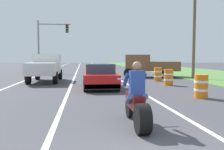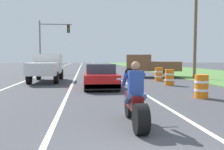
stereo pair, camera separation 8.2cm
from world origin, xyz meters
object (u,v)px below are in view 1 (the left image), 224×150
object	(u,v)px
traffic_light_mast_near	(48,39)
construction_barrel_mid	(169,77)
pickup_truck_right_shoulder_brown	(149,65)
construction_barrel_far	(158,74)
motorcycle_with_rider	(137,103)
pickup_truck_left_lane_white	(45,66)
sports_car_red	(100,77)
construction_barrel_nearest	(201,86)

from	to	relation	value
traffic_light_mast_near	construction_barrel_mid	xyz separation A→B (m)	(9.23, -14.51, -3.43)
pickup_truck_right_shoulder_brown	construction_barrel_far	world-z (taller)	pickup_truck_right_shoulder_brown
motorcycle_with_rider	pickup_truck_left_lane_white	bearing A→B (deg)	108.27
pickup_truck_left_lane_white	construction_barrel_mid	bearing A→B (deg)	-22.77
construction_barrel_mid	construction_barrel_far	bearing A→B (deg)	86.28
pickup_truck_right_shoulder_brown	construction_barrel_far	size ratio (longest dim) A/B	5.14
pickup_truck_left_lane_white	pickup_truck_right_shoulder_brown	xyz separation A→B (m)	(8.47, 3.13, 0.00)
sports_car_red	construction_barrel_mid	size ratio (longest dim) A/B	4.30
sports_car_red	construction_barrel_far	xyz separation A→B (m)	(4.53, 3.46, -0.13)
motorcycle_with_rider	traffic_light_mast_near	distance (m)	23.99
motorcycle_with_rider	construction_barrel_far	distance (m)	12.10
sports_car_red	construction_barrel_mid	xyz separation A→B (m)	(4.35, 0.76, -0.13)
motorcycle_with_rider	sports_car_red	bearing A→B (deg)	92.61
sports_car_red	pickup_truck_left_lane_white	distance (m)	5.47
pickup_truck_left_lane_white	construction_barrel_far	world-z (taller)	pickup_truck_left_lane_white
pickup_truck_left_lane_white	construction_barrel_nearest	world-z (taller)	pickup_truck_left_lane_white
pickup_truck_right_shoulder_brown	construction_barrel_mid	xyz separation A→B (m)	(-0.52, -6.47, -0.60)
sports_car_red	construction_barrel_nearest	size ratio (longest dim) A/B	4.30
pickup_truck_left_lane_white	pickup_truck_right_shoulder_brown	size ratio (longest dim) A/B	0.93
traffic_light_mast_near	construction_barrel_far	distance (m)	15.48
construction_barrel_nearest	construction_barrel_far	size ratio (longest dim) A/B	1.00
motorcycle_with_rider	pickup_truck_left_lane_white	size ratio (longest dim) A/B	0.46
traffic_light_mast_near	construction_barrel_far	bearing A→B (deg)	-51.45
construction_barrel_far	construction_barrel_mid	bearing A→B (deg)	-93.72
motorcycle_with_rider	construction_barrel_far	size ratio (longest dim) A/B	2.21
construction_barrel_far	traffic_light_mast_near	bearing A→B (deg)	128.55
sports_car_red	traffic_light_mast_near	bearing A→B (deg)	107.74
motorcycle_with_rider	construction_barrel_mid	distance (m)	9.53
motorcycle_with_rider	pickup_truck_right_shoulder_brown	distance (m)	15.79
sports_car_red	traffic_light_mast_near	xyz separation A→B (m)	(-4.88, 15.27, 3.31)
sports_car_red	construction_barrel_far	distance (m)	5.70
construction_barrel_mid	pickup_truck_left_lane_white	bearing A→B (deg)	157.23
sports_car_red	traffic_light_mast_near	size ratio (longest dim) A/B	0.72
motorcycle_with_rider	construction_barrel_mid	world-z (taller)	motorcycle_with_rider
construction_barrel_mid	construction_barrel_nearest	bearing A→B (deg)	-93.82
pickup_truck_left_lane_white	motorcycle_with_rider	bearing A→B (deg)	-71.73
construction_barrel_nearest	construction_barrel_mid	distance (m)	4.79
pickup_truck_left_lane_white	traffic_light_mast_near	bearing A→B (deg)	96.56
construction_barrel_far	sports_car_red	bearing A→B (deg)	-142.59
sports_car_red	construction_barrel_mid	bearing A→B (deg)	9.90
construction_barrel_nearest	sports_car_red	bearing A→B (deg)	135.08
pickup_truck_right_shoulder_brown	traffic_light_mast_near	world-z (taller)	traffic_light_mast_near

